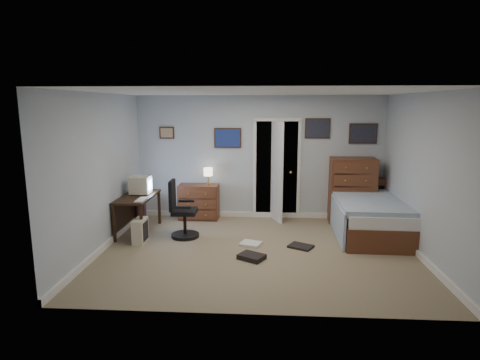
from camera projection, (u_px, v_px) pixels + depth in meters
The scene contains 15 objects.
floor at pixel (257, 251), 6.45m from camera, with size 5.00×4.00×0.02m, color gray.
computer_desk at pixel (133, 204), 7.30m from camera, with size 0.56×1.20×0.69m.
crt_monitor at pixel (141, 185), 7.38m from camera, with size 0.36×0.33×0.33m.
keyboard at pixel (141, 200), 6.91m from camera, with size 0.14×0.37×0.02m, color beige.
pc_tower at pixel (140, 231), 6.81m from camera, with size 0.19×0.39×0.41m.
office_chair at pixel (181, 215), 7.06m from camera, with size 0.51×0.51×1.02m.
media_stack at pixel (141, 205), 7.90m from camera, with size 0.15×0.15×0.73m, color maroon.
low_dresser at pixel (199, 202), 8.20m from camera, with size 0.80×0.40×0.72m, color brown.
table_lamp at pixel (208, 172), 8.07m from camera, with size 0.18×0.18×0.35m.
doorway at pixel (276, 168), 8.47m from camera, with size 0.96×1.12×2.05m.
tall_dresser at pixel (352, 190), 7.94m from camera, with size 0.88×0.52×1.29m, color brown.
headboard_bookcase at pixel (359, 198), 8.07m from camera, with size 0.97×0.27×0.87m.
bed at pixel (367, 214), 7.30m from camera, with size 1.26×2.27×0.73m.
wall_posters at pixel (288, 133), 8.03m from camera, with size 4.38×0.04×0.60m.
floor_clutter at pixel (264, 251), 6.38m from camera, with size 1.26×1.01×0.07m.
Camera 1 is at (0.09, -6.13, 2.31)m, focal length 30.00 mm.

